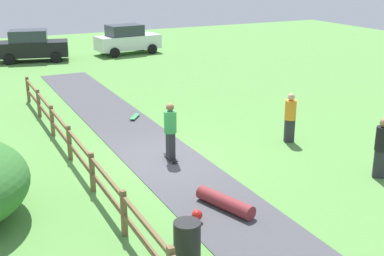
# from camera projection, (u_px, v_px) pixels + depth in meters

# --- Properties ---
(ground_plane) EXTENTS (60.00, 60.00, 0.00)m
(ground_plane) POSITION_uv_depth(u_px,v_px,m) (164.00, 159.00, 15.84)
(ground_plane) COLOR #568E42
(asphalt_path) EXTENTS (2.40, 28.00, 0.02)m
(asphalt_path) POSITION_uv_depth(u_px,v_px,m) (164.00, 159.00, 15.83)
(asphalt_path) COLOR #47474C
(asphalt_path) RESTS_ON ground_plane
(wooden_fence) EXTENTS (0.12, 18.12, 1.10)m
(wooden_fence) POSITION_uv_depth(u_px,v_px,m) (80.00, 153.00, 14.54)
(wooden_fence) COLOR brown
(wooden_fence) RESTS_ON ground_plane
(trash_bin) EXTENTS (0.56, 0.56, 0.90)m
(trash_bin) POSITION_uv_depth(u_px,v_px,m) (187.00, 242.00, 10.31)
(trash_bin) COLOR black
(trash_bin) RESTS_ON ground_plane
(skater_riding) EXTENTS (0.40, 0.81, 1.81)m
(skater_riding) POSITION_uv_depth(u_px,v_px,m) (170.00, 129.00, 15.44)
(skater_riding) COLOR black
(skater_riding) RESTS_ON asphalt_path
(skater_fallen) EXTENTS (1.48, 1.72, 0.36)m
(skater_fallen) POSITION_uv_depth(u_px,v_px,m) (223.00, 203.00, 12.53)
(skater_fallen) COLOR maroon
(skater_fallen) RESTS_ON asphalt_path
(skateboard_loose) EXTENTS (0.64, 0.76, 0.08)m
(skateboard_loose) POSITION_uv_depth(u_px,v_px,m) (135.00, 117.00, 19.93)
(skateboard_loose) COLOR #338C4C
(skateboard_loose) RESTS_ON asphalt_path
(bystander_black) EXTENTS (0.54, 0.54, 1.75)m
(bystander_black) POSITION_uv_depth(u_px,v_px,m) (382.00, 145.00, 14.24)
(bystander_black) COLOR #2D2D33
(bystander_black) RESTS_ON ground_plane
(bystander_orange) EXTENTS (0.50, 0.50, 1.70)m
(bystander_orange) POSITION_uv_depth(u_px,v_px,m) (290.00, 116.00, 17.11)
(bystander_orange) COLOR #2D2D33
(bystander_orange) RESTS_ON ground_plane
(parked_car_white) EXTENTS (4.34, 2.31, 1.92)m
(parked_car_white) POSITION_uv_depth(u_px,v_px,m) (127.00, 39.00, 33.73)
(parked_car_white) COLOR silver
(parked_car_white) RESTS_ON ground_plane
(parked_car_black) EXTENTS (4.48, 2.70, 1.92)m
(parked_car_black) POSITION_uv_depth(u_px,v_px,m) (32.00, 46.00, 31.17)
(parked_car_black) COLOR black
(parked_car_black) RESTS_ON ground_plane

